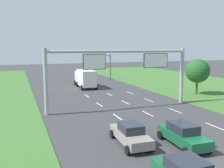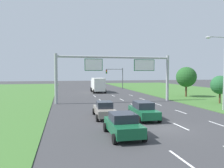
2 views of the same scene
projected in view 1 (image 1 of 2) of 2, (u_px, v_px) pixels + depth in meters
ground_plane at (220, 165)px, 14.99m from camera, size 200.00×200.00×0.00m
lane_dashes_inner_left at (167, 150)px, 17.14m from camera, size 0.14×44.40×0.01m
lane_dashes_inner_right at (207, 144)px, 18.38m from camera, size 0.14×44.40×0.01m
car_near_red at (131, 134)px, 18.14m from camera, size 2.14×4.48×1.56m
car_mid_lane at (183, 134)px, 17.93m from camera, size 2.18×4.53×1.64m
box_truck at (85, 78)px, 44.14m from camera, size 2.82×7.53×3.14m
sign_gantry at (123, 66)px, 28.56m from camera, size 17.24×0.44×7.00m
traffic_light_mast at (102, 62)px, 55.22m from camera, size 4.76×0.49×5.60m
roadside_tree_far at (197, 71)px, 37.13m from camera, size 3.58×3.58×5.36m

